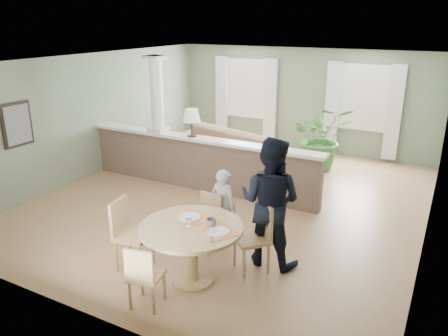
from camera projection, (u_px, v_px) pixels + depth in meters
The scene contains 12 objects.
ground at pixel (233, 199), 8.67m from camera, with size 8.00×8.00×0.00m, color tan.
room_shell at pixel (247, 103), 8.62m from camera, with size 7.02×8.02×2.71m.
pony_wall at pixel (195, 156), 9.05m from camera, with size 5.32×0.38×2.70m.
sofa at pixel (218, 152), 10.15m from camera, with size 3.12×1.22×0.91m, color #937A50.
houseplant at pixel (322, 138), 10.21m from camera, with size 1.37×1.19×1.53m, color #346A2A.
dining_table at pixel (192, 238), 5.76m from camera, with size 1.38×1.38×0.94m.
chair_far_boy at pixel (208, 219), 6.73m from camera, with size 0.41×0.41×0.87m.
chair_far_man at pixel (257, 234), 6.10m from camera, with size 0.64×0.64×1.00m.
chair_near at pixel (144, 275), 5.27m from camera, with size 0.46×0.46×0.85m.
chair_side at pixel (128, 231), 6.17m from camera, with size 0.53×0.53×1.02m.
child_person at pixel (223, 206), 6.84m from camera, with size 0.45×0.29×1.23m, color #ADADB2.
man_person at pixel (270, 202), 6.16m from camera, with size 0.92×0.72×1.90m, color black.
Camera 1 is at (3.62, -7.14, 3.41)m, focal length 35.00 mm.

